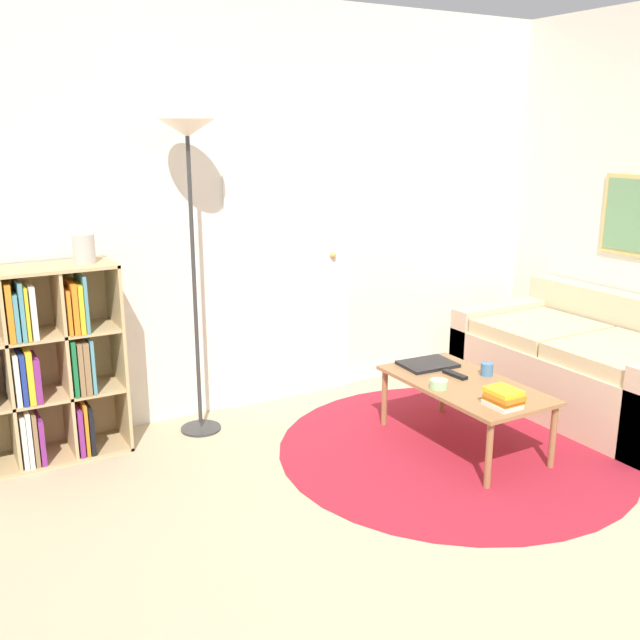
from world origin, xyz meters
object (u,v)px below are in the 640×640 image
at_px(bookshelf, 29,367).
at_px(couch, 589,367).
at_px(bowl, 439,384).
at_px(floor_lamp, 189,166).
at_px(cup, 487,369).
at_px(coffee_table, 465,389).
at_px(vase_on_shelf, 84,249).
at_px(laptop, 428,364).

height_order(bookshelf, couch, bookshelf).
bearing_deg(bookshelf, bowl, -27.38).
xyz_separation_m(floor_lamp, cup, (1.46, -0.94, -1.17)).
relative_size(floor_lamp, coffee_table, 1.83).
bearing_deg(couch, bowl, -177.40).
relative_size(couch, vase_on_shelf, 10.16).
relative_size(bowl, vase_on_shelf, 0.64).
relative_size(couch, cup, 21.16).
distance_m(coffee_table, bowl, 0.20).
xyz_separation_m(floor_lamp, laptop, (1.26, -0.63, -1.20)).
distance_m(laptop, cup, 0.37).
height_order(bookshelf, vase_on_shelf, vase_on_shelf).
relative_size(couch, bowl, 15.90).
bearing_deg(vase_on_shelf, laptop, -20.49).
relative_size(floor_lamp, cup, 24.34).
distance_m(bookshelf, bowl, 2.27).
distance_m(bookshelf, cup, 2.61).
xyz_separation_m(bookshelf, cup, (2.40, -1.01, -0.12)).
xyz_separation_m(cup, vase_on_shelf, (-2.05, 1.01, 0.75)).
height_order(laptop, bowl, bowl).
relative_size(cup, vase_on_shelf, 0.48).
xyz_separation_m(bowl, cup, (0.39, 0.03, 0.01)).
height_order(bookshelf, coffee_table, bookshelf).
relative_size(bookshelf, floor_lamp, 0.59).
distance_m(floor_lamp, vase_on_shelf, 0.74).
height_order(coffee_table, vase_on_shelf, vase_on_shelf).
bearing_deg(floor_lamp, vase_on_shelf, 173.49).
xyz_separation_m(bookshelf, couch, (3.35, -0.98, -0.28)).
distance_m(floor_lamp, cup, 2.10).
distance_m(couch, cup, 0.96).
distance_m(coffee_table, vase_on_shelf, 2.28).
bearing_deg(coffee_table, bowl, 178.28).
bearing_deg(vase_on_shelf, cup, -26.26).
bearing_deg(bowl, laptop, 60.86).
distance_m(couch, coffee_table, 1.15).
xyz_separation_m(coffee_table, cup, (0.20, 0.03, 0.08)).
bearing_deg(laptop, couch, -14.08).
relative_size(laptop, cup, 4.45).
height_order(couch, coffee_table, couch).
relative_size(bookshelf, couch, 0.68).
relative_size(floor_lamp, vase_on_shelf, 11.69).
bearing_deg(couch, floor_lamp, 159.19).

